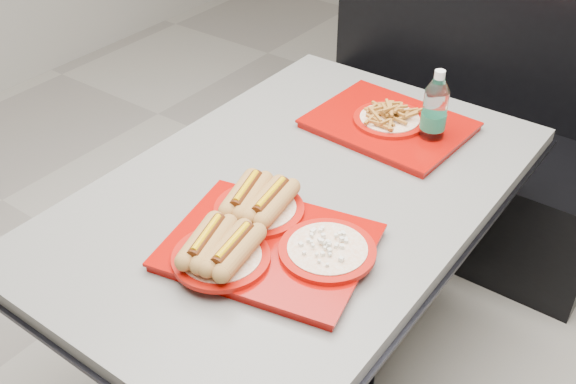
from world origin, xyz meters
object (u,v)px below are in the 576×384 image
Objects in this scene: diner_table at (296,236)px; water_bottle at (434,113)px; tray_near at (262,236)px; booth_bench at (456,130)px; tray_far at (389,121)px.

water_bottle is at bearing 65.84° from diner_table.
diner_table is 2.73× the size of tray_near.
water_bottle reaches higher than diner_table.
tray_near reaches higher than diner_table.
tray_near is at bearing -86.58° from booth_bench.
water_bottle is (0.18, 0.41, 0.26)m from diner_table.
tray_near is (0.08, -1.34, 0.38)m from booth_bench.
diner_table is 0.45m from tray_far.
booth_bench is at bearing 104.92° from water_bottle.
diner_table is 1.11m from booth_bench.
tray_near is 1.13× the size of tray_far.
tray_far reaches higher than diner_table.
tray_near is 2.26× the size of water_bottle.
tray_far is (-0.03, 0.65, -0.01)m from tray_near.
booth_bench is 0.84m from water_bottle.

